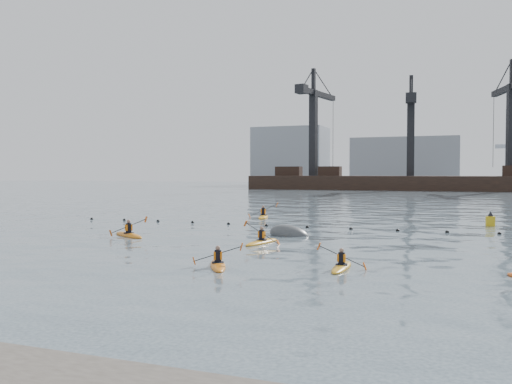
# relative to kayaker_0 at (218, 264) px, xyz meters

# --- Properties ---
(ground) EXTENTS (400.00, 400.00, 0.00)m
(ground) POSITION_rel_kayaker_0_xyz_m (-1.79, -6.21, -0.09)
(ground) COLOR #36454E
(ground) RESTS_ON ground
(float_line) EXTENTS (33.24, 0.73, 0.24)m
(float_line) POSITION_rel_kayaker_0_xyz_m (-2.29, 16.33, -0.06)
(float_line) COLOR black
(float_line) RESTS_ON ground
(barge_pier) EXTENTS (72.00, 19.30, 29.50)m
(barge_pier) POSITION_rel_kayaker_0_xyz_m (-2.01, 103.79, 1.80)
(barge_pier) COLOR black
(barge_pier) RESTS_ON ground
(skyline) EXTENTS (141.00, 28.00, 22.00)m
(skyline) POSITION_rel_kayaker_0_xyz_m (0.45, 144.07, 9.16)
(skyline) COLOR gray
(skyline) RESTS_ON ground
(kayaker_0) EXTENTS (1.89, 2.90, 1.04)m
(kayaker_0) POSITION_rel_kayaker_0_xyz_m (0.00, 0.00, 0.00)
(kayaker_0) COLOR orange
(kayaker_0) RESTS_ON ground
(kayaker_1) EXTENTS (1.96, 2.84, 1.09)m
(kayaker_1) POSITION_rel_kayaker_0_xyz_m (4.71, 1.31, -0.00)
(kayaker_1) COLOR orange
(kayaker_1) RESTS_ON ground
(kayaker_2) EXTENTS (3.28, 2.45, 1.25)m
(kayaker_2) POSITION_rel_kayaker_0_xyz_m (-9.35, 7.58, 0.02)
(kayaker_2) COLOR orange
(kayaker_2) RESTS_ON ground
(kayaker_3) EXTENTS (2.20, 3.22, 1.28)m
(kayaker_3) POSITION_rel_kayaker_0_xyz_m (-0.86, 7.34, 0.01)
(kayaker_3) COLOR orange
(kayaker_3) RESTS_ON ground
(kayaker_5) EXTENTS (2.49, 3.70, 1.44)m
(kayaker_5) POSITION_rel_kayaker_0_xyz_m (-6.49, 22.87, 0.02)
(kayaker_5) COLOR orange
(kayaker_5) RESTS_ON ground
(mooring_buoy) EXTENTS (2.90, 1.99, 1.71)m
(mooring_buoy) POSITION_rel_kayaker_0_xyz_m (-0.53, 11.28, -0.09)
(mooring_buoy) COLOR #393B3E
(mooring_buoy) RESTS_ON ground
(nav_buoy) EXTENTS (0.64, 0.64, 1.17)m
(nav_buoy) POSITION_rel_kayaker_0_xyz_m (10.94, 21.89, 0.27)
(nav_buoy) COLOR gold
(nav_buoy) RESTS_ON ground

